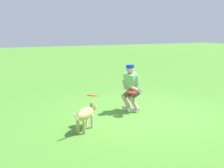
{
  "coord_description": "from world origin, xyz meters",
  "views": [
    {
      "loc": [
        3.69,
        5.97,
        2.24
      ],
      "look_at": [
        0.93,
        -0.1,
        0.9
      ],
      "focal_mm": 43.87,
      "sensor_mm": 36.0,
      "label": 1
    }
  ],
  "objects_px": {
    "dog": "(86,114)",
    "frisbee_flying": "(92,95)",
    "frisbee_held": "(132,92)",
    "person": "(131,86)"
  },
  "relations": [
    {
      "from": "frisbee_flying",
      "to": "frisbee_held",
      "type": "relative_size",
      "value": 1.02
    },
    {
      "from": "dog",
      "to": "person",
      "type": "bearing_deg",
      "value": -15.61
    },
    {
      "from": "frisbee_flying",
      "to": "frisbee_held",
      "type": "distance_m",
      "value": 1.24
    },
    {
      "from": "dog",
      "to": "frisbee_flying",
      "type": "distance_m",
      "value": 0.51
    },
    {
      "from": "frisbee_flying",
      "to": "frisbee_held",
      "type": "bearing_deg",
      "value": -167.03
    },
    {
      "from": "person",
      "to": "frisbee_held",
      "type": "height_order",
      "value": "person"
    },
    {
      "from": "frisbee_held",
      "to": "person",
      "type": "bearing_deg",
      "value": -115.29
    },
    {
      "from": "dog",
      "to": "frisbee_held",
      "type": "height_order",
      "value": "frisbee_held"
    },
    {
      "from": "dog",
      "to": "frisbee_flying",
      "type": "bearing_deg",
      "value": 1.39
    },
    {
      "from": "dog",
      "to": "frisbee_held",
      "type": "bearing_deg",
      "value": -23.93
    }
  ]
}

